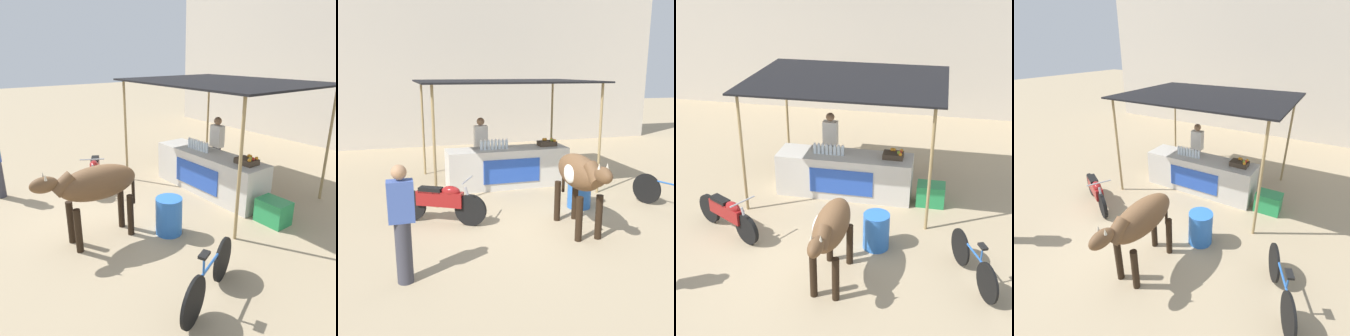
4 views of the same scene
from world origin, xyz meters
The scene contains 12 objects.
ground_plane centered at (0.00, 0.00, 0.00)m, with size 60.00×60.00×0.00m, color tan.
building_wall_far centered at (0.00, 8.39, 3.44)m, with size 16.00×0.50×6.87m, color beige.
stall_counter centered at (0.00, 2.20, 0.48)m, with size 3.00×0.82×0.96m.
stall_awning centered at (0.00, 2.50, 2.49)m, with size 4.20×3.20×2.59m.
water_bottle_row centered at (-0.35, 2.15, 1.07)m, with size 0.70×0.07×0.25m.
fruit_crate centered at (1.08, 2.25, 1.03)m, with size 0.44×0.32×0.18m.
vendor_behind_counter centered at (-0.50, 2.95, 0.85)m, with size 0.34×0.22×1.65m.
cooler_box centered at (1.93, 2.10, 0.24)m, with size 0.60×0.44×0.48m, color #268C4C.
water_barrel centered at (1.01, 0.24, 0.35)m, with size 0.49×0.49×0.70m, color blue.
cow centered at (0.42, -0.90, 1.03)m, with size 0.56×1.83×1.44m.
motorcycle_parked centered at (-1.90, 0.15, 0.43)m, with size 1.61×0.99×0.90m.
bicycle_leaning centered at (2.73, -0.40, 0.35)m, with size 0.70×1.54×0.85m.
Camera 3 is at (1.94, -7.05, 5.09)m, focal length 50.00 mm.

